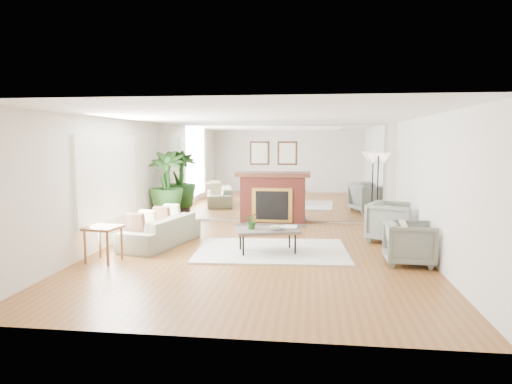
# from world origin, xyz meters

# --- Properties ---
(ground) EXTENTS (7.00, 7.00, 0.00)m
(ground) POSITION_xyz_m (0.00, 0.00, 0.00)
(ground) COLOR brown
(ground) RESTS_ON ground
(wall_left) EXTENTS (0.02, 7.00, 2.50)m
(wall_left) POSITION_xyz_m (-2.99, 0.00, 1.25)
(wall_left) COLOR silver
(wall_left) RESTS_ON ground
(wall_right) EXTENTS (0.02, 7.00, 2.50)m
(wall_right) POSITION_xyz_m (2.99, 0.00, 1.25)
(wall_right) COLOR silver
(wall_right) RESTS_ON ground
(wall_back) EXTENTS (6.00, 0.02, 2.50)m
(wall_back) POSITION_xyz_m (0.00, 3.49, 1.25)
(wall_back) COLOR silver
(wall_back) RESTS_ON ground
(mirror_panel) EXTENTS (5.40, 0.04, 2.40)m
(mirror_panel) POSITION_xyz_m (0.00, 3.47, 1.25)
(mirror_panel) COLOR silver
(mirror_panel) RESTS_ON wall_back
(window_panel) EXTENTS (0.04, 2.40, 1.50)m
(window_panel) POSITION_xyz_m (-2.96, 0.40, 1.35)
(window_panel) COLOR #B2E09E
(window_panel) RESTS_ON wall_left
(fireplace) EXTENTS (1.85, 0.83, 2.05)m
(fireplace) POSITION_xyz_m (0.00, 3.26, 0.66)
(fireplace) COLOR maroon
(fireplace) RESTS_ON ground
(area_rug) EXTENTS (2.91, 2.16, 0.03)m
(area_rug) POSITION_xyz_m (0.24, 0.35, 0.01)
(area_rug) COLOR silver
(area_rug) RESTS_ON ground
(coffee_table) EXTENTS (1.26, 0.93, 0.45)m
(coffee_table) POSITION_xyz_m (0.17, 0.18, 0.41)
(coffee_table) COLOR #554B43
(coffee_table) RESTS_ON ground
(sofa) EXTENTS (1.19, 2.09, 0.58)m
(sofa) POSITION_xyz_m (-1.99, 0.58, 0.29)
(sofa) COLOR gray
(sofa) RESTS_ON ground
(armchair_back) EXTENTS (1.17, 1.16, 0.82)m
(armchair_back) POSITION_xyz_m (2.60, 1.46, 0.41)
(armchair_back) COLOR gray
(armchair_back) RESTS_ON ground
(armchair_front) EXTENTS (0.82, 0.79, 0.72)m
(armchair_front) POSITION_xyz_m (2.60, -0.28, 0.36)
(armchair_front) COLOR gray
(armchair_front) RESTS_ON ground
(side_table) EXTENTS (0.60, 0.60, 0.61)m
(side_table) POSITION_xyz_m (-2.55, -0.75, 0.51)
(side_table) COLOR brown
(side_table) RESTS_ON ground
(potted_ficus) EXTENTS (0.92, 0.92, 1.81)m
(potted_ficus) POSITION_xyz_m (-2.60, 2.84, 0.96)
(potted_ficus) COLOR black
(potted_ficus) RESTS_ON ground
(floor_lamp) EXTENTS (0.58, 0.32, 1.77)m
(floor_lamp) POSITION_xyz_m (2.51, 2.98, 1.51)
(floor_lamp) COLOR black
(floor_lamp) RESTS_ON ground
(tabletop_plant) EXTENTS (0.30, 0.26, 0.30)m
(tabletop_plant) POSITION_xyz_m (-0.12, 0.16, 0.60)
(tabletop_plant) COLOR #27551F
(tabletop_plant) RESTS_ON coffee_table
(fruit_bowl) EXTENTS (0.32, 0.32, 0.07)m
(fruit_bowl) POSITION_xyz_m (0.34, 0.11, 0.49)
(fruit_bowl) COLOR brown
(fruit_bowl) RESTS_ON coffee_table
(book) EXTENTS (0.26, 0.34, 0.02)m
(book) POSITION_xyz_m (0.46, 0.36, 0.46)
(book) COLOR brown
(book) RESTS_ON coffee_table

